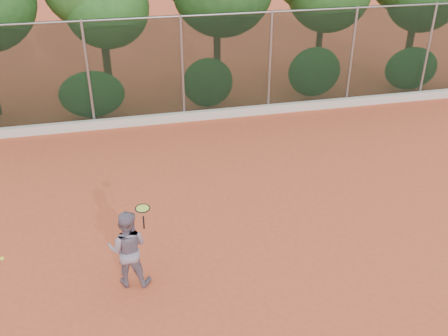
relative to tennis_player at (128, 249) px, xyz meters
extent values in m
plane|color=#CB522F|center=(2.34, 0.94, -0.82)|extent=(80.00, 80.00, 0.00)
cube|color=beige|center=(2.34, 7.76, -0.67)|extent=(24.00, 0.20, 0.30)
imported|color=gray|center=(0.00, 0.00, 0.00)|extent=(0.92, 0.79, 1.63)
cube|color=black|center=(2.34, 7.94, 0.93)|extent=(24.00, 0.01, 3.50)
cylinder|color=gray|center=(2.34, 7.94, 2.63)|extent=(24.00, 0.06, 0.06)
cylinder|color=gray|center=(-0.66, 7.94, 0.93)|extent=(0.09, 0.09, 3.50)
cylinder|color=gray|center=(2.34, 7.94, 0.93)|extent=(0.09, 0.09, 3.50)
cylinder|color=gray|center=(5.34, 7.94, 0.93)|extent=(0.09, 0.09, 3.50)
cylinder|color=gray|center=(8.34, 7.94, 0.93)|extent=(0.09, 0.09, 3.50)
cylinder|color=gray|center=(11.34, 7.94, 0.93)|extent=(0.09, 0.09, 3.50)
cylinder|color=#3F2D18|center=(-0.06, 10.24, 0.38)|extent=(0.28, 0.28, 2.40)
ellipsoid|color=#255A1F|center=(0.14, 10.14, 2.58)|extent=(2.90, 2.40, 2.80)
cylinder|color=#3E2B18|center=(3.94, 9.94, 0.68)|extent=(0.26, 0.26, 3.00)
cylinder|color=#49311C|center=(8.04, 10.14, 0.53)|extent=(0.24, 0.24, 2.70)
cylinder|color=#422F19|center=(11.74, 9.74, 0.43)|extent=(0.28, 0.28, 2.50)
ellipsoid|color=#31772D|center=(-0.66, 8.74, 0.03)|extent=(2.20, 1.16, 1.60)
ellipsoid|color=#2B5F24|center=(3.34, 8.74, 0.13)|extent=(1.80, 1.04, 1.76)
ellipsoid|color=#2A6C29|center=(7.34, 8.74, 0.23)|extent=(2.00, 1.10, 1.84)
ellipsoid|color=#296827|center=(11.34, 8.74, 0.08)|extent=(2.16, 1.12, 1.64)
cylinder|color=black|center=(0.34, -0.09, 0.61)|extent=(0.04, 0.05, 0.29)
torus|color=black|center=(0.34, -0.15, 0.96)|extent=(0.33, 0.33, 0.04)
cylinder|color=#BADA40|center=(0.34, -0.15, 0.96)|extent=(0.28, 0.28, 0.02)
sphere|color=#EBF838|center=(-2.10, -0.43, 0.49)|extent=(0.07, 0.07, 0.07)
camera|label=1|loc=(0.06, -7.84, 5.91)|focal=40.00mm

